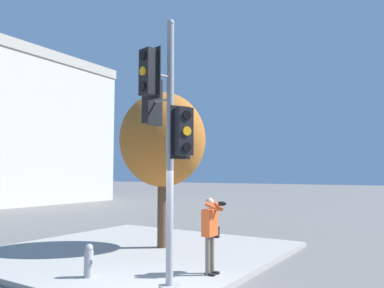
{
  "coord_description": "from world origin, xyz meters",
  "views": [
    {
      "loc": [
        -5.3,
        -4.14,
        2.44
      ],
      "look_at": [
        1.48,
        0.2,
        3.08
      ],
      "focal_mm": 35.0,
      "sensor_mm": 36.0,
      "label": 1
    }
  ],
  "objects_px": {
    "traffic_signal_pole": "(164,126)",
    "street_tree": "(163,140)",
    "fire_hydrant": "(89,261)",
    "person_photographer": "(211,228)"
  },
  "relations": [
    {
      "from": "person_photographer",
      "to": "fire_hydrant",
      "type": "xyz_separation_m",
      "value": [
        -1.68,
        2.16,
        -0.68
      ]
    },
    {
      "from": "street_tree",
      "to": "fire_hydrant",
      "type": "distance_m",
      "value": 4.7
    },
    {
      "from": "traffic_signal_pole",
      "to": "fire_hydrant",
      "type": "xyz_separation_m",
      "value": [
        0.0,
        2.07,
        -2.87
      ]
    },
    {
      "from": "person_photographer",
      "to": "fire_hydrant",
      "type": "height_order",
      "value": "person_photographer"
    },
    {
      "from": "traffic_signal_pole",
      "to": "person_photographer",
      "type": "bearing_deg",
      "value": -3.07
    },
    {
      "from": "traffic_signal_pole",
      "to": "street_tree",
      "type": "bearing_deg",
      "value": 37.39
    },
    {
      "from": "person_photographer",
      "to": "street_tree",
      "type": "distance_m",
      "value": 4.1
    },
    {
      "from": "traffic_signal_pole",
      "to": "fire_hydrant",
      "type": "bearing_deg",
      "value": 89.96
    },
    {
      "from": "street_tree",
      "to": "fire_hydrant",
      "type": "xyz_separation_m",
      "value": [
        -3.56,
        -0.66,
        -2.99
      ]
    },
    {
      "from": "street_tree",
      "to": "fire_hydrant",
      "type": "relative_size",
      "value": 6.7
    }
  ]
}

